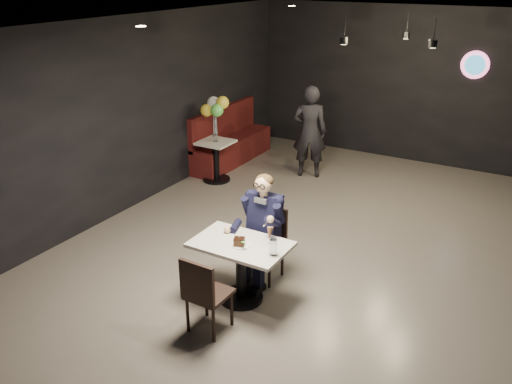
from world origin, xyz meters
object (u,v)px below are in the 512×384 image
Objects in this scene: chair_far at (264,245)px; balloon_vase at (215,138)px; side_table at (216,162)px; seated_man at (264,227)px; booth_bench at (232,135)px; chair_near at (209,292)px; sundae_glass at (273,247)px; passerby at (310,132)px; main_table at (241,271)px.

balloon_vase is at bearing 133.88° from chair_far.
side_table is at bearing 133.88° from chair_far.
seated_man is at bearing 0.00° from chair_far.
seated_man is 4.43m from booth_bench.
chair_near is 1.28× the size of side_table.
sundae_glass is 0.26× the size of side_table.
sundae_glass is at bearing -53.30° from seated_man.
chair_near is (0.00, -1.20, 0.00)m from chair_far.
passerby is (-1.51, 4.18, 0.01)m from sundae_glass.
balloon_vase is (-2.86, 3.11, -0.02)m from sundae_glass.
balloon_vase is at bearing 124.16° from chair_near.
booth_bench is at bearing 106.70° from balloon_vase.
booth_bench is at bearing 127.55° from sundae_glass.
side_table is (-2.86, 3.11, -0.48)m from sundae_glass.
chair_far is at bearing 85.70° from passerby.
side_table is at bearing 17.79° from passerby.
sundae_glass is at bearing 89.07° from passerby.
side_table is (-2.41, 2.50, -0.10)m from chair_far.
main_table is 0.65m from sundae_glass.
main_table is 7.94× the size of balloon_vase.
balloon_vase is (0.30, -1.00, 0.27)m from booth_bench.
sundae_glass is at bearing -53.30° from chair_far.
passerby reaches higher than main_table.
chair_far is 6.64× the size of balloon_vase.
side_table is (0.30, -1.00, -0.19)m from booth_bench.
sundae_glass is 4.22m from balloon_vase.
chair_far is 4.43m from booth_bench.
balloon_vase is at bearing 0.00° from side_table.
seated_man is 0.65× the size of booth_bench.
chair_near is 1.23m from seated_man.
chair_near is 6.64× the size of balloon_vase.
balloon_vase is 0.08× the size of passerby.
passerby reaches higher than booth_bench.
booth_bench is at bearing 123.74° from main_table.
passerby is at bearing 38.55° from balloon_vase.
chair_near reaches higher than side_table.
passerby reaches higher than chair_near.
side_table is at bearing 0.00° from balloon_vase.
sundae_glass is at bearing -52.45° from booth_bench.
seated_man is 3.47m from balloon_vase.
chair_near is 0.84m from sundae_glass.
passerby is at bearing 104.37° from main_table.
passerby is (-1.06, 4.78, 0.39)m from chair_near.
main_table reaches higher than side_table.
sundae_glass is 4.25m from side_table.
side_table is 0.46m from balloon_vase.
chair_near is at bearing -90.00° from main_table.
side_table is 5.18× the size of balloon_vase.
chair_far is 3.49m from balloon_vase.
balloon_vase reaches higher than side_table.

